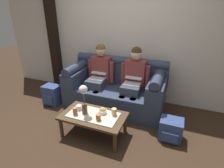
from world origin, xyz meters
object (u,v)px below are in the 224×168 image
(snack_bowl, at_px, (103,111))
(cup_far_left, at_px, (98,117))
(cup_near_left, at_px, (79,108))
(person_right, at_px, (134,78))
(flower_vase, at_px, (84,96))
(backpack_right, at_px, (171,130))
(backpack_left, at_px, (52,95))
(cup_far_center, at_px, (75,111))
(coffee_table, at_px, (93,117))
(cup_near_right, at_px, (114,112))
(couch, at_px, (116,88))
(person_left, at_px, (99,73))

(snack_bowl, distance_m, cup_far_left, 0.19)
(cup_near_left, bearing_deg, person_right, 56.18)
(flower_vase, height_order, backpack_right, flower_vase)
(backpack_left, bearing_deg, snack_bowl, -18.50)
(snack_bowl, relative_size, cup_far_center, 1.17)
(coffee_table, bearing_deg, cup_near_right, 20.11)
(snack_bowl, height_order, backpack_right, snack_bowl)
(couch, xyz_separation_m, cup_far_center, (-0.26, -1.09, 0.04))
(cup_far_left, bearing_deg, cup_near_right, 51.82)
(backpack_right, bearing_deg, cup_far_center, -162.68)
(person_left, height_order, snack_bowl, person_left)
(couch, xyz_separation_m, person_right, (0.36, -0.00, 0.28))
(person_left, height_order, cup_near_right, person_left)
(snack_bowl, height_order, cup_far_left, snack_bowl)
(person_right, bearing_deg, person_left, 180.00)
(flower_vase, xyz_separation_m, backpack_left, (-1.10, 0.56, -0.46))
(cup_far_center, distance_m, backpack_right, 1.49)
(backpack_left, xyz_separation_m, backpack_right, (2.38, -0.20, -0.04))
(cup_far_center, xyz_separation_m, cup_far_left, (0.39, -0.00, -0.01))
(coffee_table, bearing_deg, person_right, 70.08)
(person_left, xyz_separation_m, person_right, (0.72, -0.00, 0.00))
(person_left, bearing_deg, couch, 0.29)
(coffee_table, height_order, cup_far_left, cup_far_left)
(couch, xyz_separation_m, backpack_right, (1.14, -0.65, -0.21))
(flower_vase, relative_size, cup_far_left, 5.14)
(cup_far_left, height_order, backpack_right, cup_far_left)
(coffee_table, distance_m, backpack_right, 1.20)
(person_left, bearing_deg, person_right, -0.00)
(person_left, height_order, cup_far_left, person_left)
(coffee_table, height_order, cup_near_left, cup_near_left)
(cup_far_center, relative_size, backpack_right, 0.33)
(cup_near_left, distance_m, backpack_right, 1.47)
(cup_near_right, relative_size, cup_far_left, 1.18)
(flower_vase, height_order, cup_far_center, flower_vase)
(person_right, height_order, cup_near_right, person_right)
(person_left, bearing_deg, cup_far_center, -84.73)
(person_left, distance_m, cup_near_right, 1.12)
(cup_near_right, bearing_deg, cup_far_left, -128.18)
(flower_vase, bearing_deg, cup_far_center, -144.80)
(couch, relative_size, cup_near_right, 17.54)
(snack_bowl, bearing_deg, cup_near_right, 7.10)
(snack_bowl, bearing_deg, cup_near_left, -173.40)
(coffee_table, height_order, snack_bowl, snack_bowl)
(backpack_right, bearing_deg, coffee_table, -163.50)
(couch, xyz_separation_m, cup_far_left, (0.14, -1.09, 0.03))
(couch, height_order, coffee_table, couch)
(backpack_left, bearing_deg, cup_far_center, -33.09)
(backpack_left, distance_m, backpack_right, 2.39)
(person_left, bearing_deg, coffee_table, -70.08)
(coffee_table, bearing_deg, person_left, 109.92)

